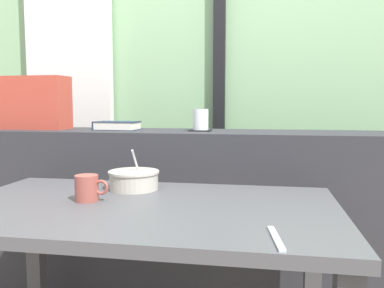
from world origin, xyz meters
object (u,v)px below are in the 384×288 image
Objects in this scene: throw_pillow at (36,103)px; soup_bowl at (134,180)px; coaster_square at (201,130)px; ceramic_mug at (87,188)px; breakfast_table at (143,236)px; fork_utensil at (276,238)px; juice_glass at (201,120)px; closed_book at (117,126)px.

soup_bowl is at bearing -34.11° from throw_pillow.
coaster_square is 0.88× the size of ceramic_mug.
throw_pillow is (-0.82, -0.01, 0.13)m from coaster_square.
breakfast_table is 6.53× the size of soup_bowl.
coaster_square is 0.59× the size of fork_utensil.
coaster_square reaches higher than ceramic_mug.
fork_utensil is (0.32, -0.92, -0.19)m from coaster_square.
ceramic_mug is (0.55, -0.63, -0.28)m from throw_pillow.
juice_glass is 1.00m from fork_utensil.
juice_glass is 0.73m from ceramic_mug.
soup_bowl is 1.10× the size of fork_utensil.
ceramic_mug is (-0.27, -0.64, -0.15)m from coaster_square.
ceramic_mug is at bearing -113.00° from coaster_square.
juice_glass reaches higher than coaster_square.
fork_utensil is (1.14, -0.91, -0.32)m from throw_pillow.
fork_utensil is 1.50× the size of ceramic_mug.
breakfast_table is 1.07m from throw_pillow.
soup_bowl is (-0.18, -0.45, -0.20)m from juice_glass.
fork_utensil reaches higher than breakfast_table.
soup_bowl is (-0.18, -0.45, -0.16)m from coaster_square.
breakfast_table is 5.79× the size of closed_book.
fork_utensil is (0.50, -0.47, -0.03)m from soup_bowl.
juice_glass is 0.46× the size of closed_book.
ceramic_mug is at bearing 176.24° from breakfast_table.
breakfast_table is at bearing -63.72° from closed_book.
soup_bowl is (0.23, -0.46, -0.17)m from closed_book.
throw_pillow reaches higher than ceramic_mug.
coaster_square is 0.05m from juice_glass.
closed_book is 0.69m from ceramic_mug.
fork_utensil is (0.40, -0.26, 0.11)m from breakfast_table.
throw_pillow is (-0.82, -0.01, 0.08)m from juice_glass.
coaster_square is 0.51m from soup_bowl.
juice_glass reaches higher than soup_bowl.
closed_book is 1.24× the size of fork_utensil.
juice_glass reaches higher than breakfast_table.
soup_bowl is at bearing -63.02° from closed_book.
ceramic_mug is (-0.27, -0.64, -0.19)m from juice_glass.
juice_glass is (0.00, 0.00, 0.05)m from coaster_square.
closed_book is at bearing 116.28° from breakfast_table.
closed_book is at bearing 2.97° from throw_pillow.
juice_glass is 0.51× the size of soup_bowl.
throw_pillow is 0.83m from soup_bowl.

